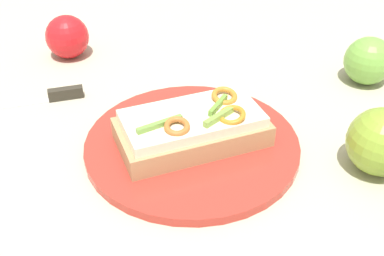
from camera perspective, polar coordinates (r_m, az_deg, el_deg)
name	(u,v)px	position (r m, az deg, el deg)	size (l,w,h in m)	color
ground_plane	(192,148)	(0.61, 0.00, -2.40)	(2.00, 2.00, 0.00)	#B9B197
plate	(192,144)	(0.61, 0.00, -1.97)	(0.27, 0.27, 0.01)	#B13328
sandwich	(193,128)	(0.59, 0.09, 0.05)	(0.20, 0.19, 0.05)	tan
apple_0	(67,37)	(0.84, -14.62, 10.47)	(0.07, 0.07, 0.07)	red
apple_1	(368,61)	(0.78, 20.24, 7.52)	(0.07, 0.07, 0.07)	#70AD43
apple_2	(381,142)	(0.60, 21.61, -1.54)	(0.08, 0.08, 0.08)	#84A832
knife	(57,95)	(0.73, -15.75, 3.74)	(0.10, 0.08, 0.02)	silver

